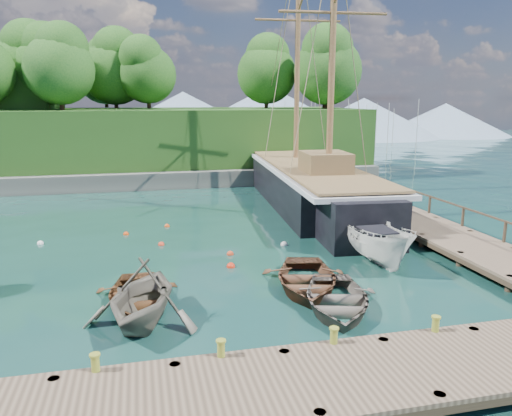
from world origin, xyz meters
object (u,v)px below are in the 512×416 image
at_px(rowboat_0, 137,304).
at_px(schooner, 310,188).
at_px(rowboat_2, 306,288).
at_px(cabin_boat_white, 376,262).
at_px(rowboat_3, 336,309).
at_px(rowboat_1, 143,324).

bearing_deg(rowboat_0, schooner, 52.72).
bearing_deg(rowboat_2, cabin_boat_white, 44.45).
distance_m(rowboat_0, rowboat_3, 6.80).
bearing_deg(rowboat_2, schooner, 84.92).
relative_size(rowboat_1, schooner, 0.15).
bearing_deg(rowboat_0, cabin_boat_white, 13.99).
relative_size(rowboat_0, rowboat_3, 0.93).
height_order(rowboat_0, rowboat_1, rowboat_1).
height_order(rowboat_0, cabin_boat_white, cabin_boat_white).
bearing_deg(cabin_boat_white, rowboat_0, -165.24).
distance_m(rowboat_0, cabin_boat_white, 10.34).
xyz_separation_m(rowboat_1, schooner, (10.97, 15.69, 1.15)).
height_order(rowboat_1, rowboat_3, rowboat_1).
height_order(rowboat_1, cabin_boat_white, rowboat_1).
height_order(rowboat_1, rowboat_2, rowboat_1).
distance_m(rowboat_0, rowboat_1, 1.62).
height_order(rowboat_2, rowboat_3, rowboat_2).
bearing_deg(rowboat_3, cabin_boat_white, 65.95).
distance_m(rowboat_0, rowboat_2, 6.13).
bearing_deg(schooner, rowboat_1, -120.65).
height_order(cabin_boat_white, schooner, schooner).
relative_size(rowboat_3, cabin_boat_white, 0.83).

